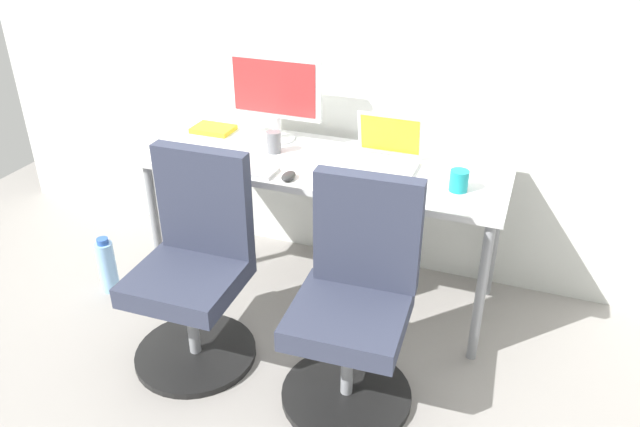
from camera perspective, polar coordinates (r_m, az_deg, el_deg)
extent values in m
plane|color=gray|center=(3.27, 0.31, -6.92)|extent=(5.28, 5.28, 0.00)
cube|color=silver|center=(3.09, 3.01, 17.35)|extent=(4.40, 0.04, 2.60)
cube|color=silver|center=(2.92, 0.35, 4.60)|extent=(1.72, 0.62, 0.03)
cylinder|color=gray|center=(3.22, -14.95, -1.21)|extent=(0.04, 0.04, 0.70)
cylinder|color=gray|center=(2.73, 14.63, -7.17)|extent=(0.04, 0.04, 0.70)
cylinder|color=gray|center=(3.61, -10.35, 2.64)|extent=(0.04, 0.04, 0.70)
cylinder|color=gray|center=(3.17, 15.88, -1.91)|extent=(0.04, 0.04, 0.70)
cylinder|color=black|center=(2.91, -11.39, -12.54)|extent=(0.54, 0.54, 0.03)
cylinder|color=gray|center=(2.79, -11.76, -9.68)|extent=(0.05, 0.05, 0.34)
cube|color=#33384C|center=(2.67, -12.21, -6.04)|extent=(0.45, 0.45, 0.09)
cube|color=#33384C|center=(2.65, -10.68, 1.12)|extent=(0.42, 0.08, 0.48)
cylinder|color=black|center=(2.67, 2.45, -16.34)|extent=(0.54, 0.54, 0.03)
cylinder|color=gray|center=(2.54, 2.53, -13.39)|extent=(0.05, 0.05, 0.34)
cube|color=#33384C|center=(2.41, 2.64, -9.59)|extent=(0.46, 0.46, 0.09)
cube|color=#33384C|center=(2.39, 4.39, -1.66)|extent=(0.42, 0.09, 0.48)
cylinder|color=#8CBFF2|center=(3.37, -19.06, -4.69)|extent=(0.09, 0.09, 0.28)
cylinder|color=#2D59B2|center=(3.29, -19.48, -2.43)|extent=(0.06, 0.06, 0.03)
cylinder|color=silver|center=(3.17, -4.01, 6.94)|extent=(0.18, 0.18, 0.01)
cylinder|color=silver|center=(3.14, -4.04, 7.97)|extent=(0.04, 0.04, 0.11)
cube|color=silver|center=(3.08, -4.18, 11.64)|extent=(0.48, 0.03, 0.31)
cube|color=red|center=(3.06, -4.31, 11.55)|extent=(0.43, 0.00, 0.26)
cube|color=silver|center=(2.84, 5.70, 4.27)|extent=(0.31, 0.22, 0.02)
cube|color=silver|center=(2.91, 6.51, 7.27)|extent=(0.31, 0.05, 0.21)
cube|color=yellow|center=(2.91, 6.48, 7.25)|extent=(0.28, 0.04, 0.18)
cube|color=#B7B7B7|center=(2.83, -7.38, 4.14)|extent=(0.34, 0.12, 0.02)
cube|color=silver|center=(2.63, 4.25, 2.28)|extent=(0.34, 0.12, 0.02)
ellipsoid|color=#2D2D2D|center=(2.72, -2.94, 3.48)|extent=(0.06, 0.10, 0.03)
ellipsoid|color=#B7B7B7|center=(3.05, -11.66, 5.76)|extent=(0.06, 0.10, 0.03)
cylinder|color=teal|center=(2.67, 12.73, 2.98)|extent=(0.08, 0.08, 0.09)
cylinder|color=slate|center=(3.00, -4.31, 6.61)|extent=(0.07, 0.07, 0.10)
cube|color=yellow|center=(3.31, -9.84, 7.71)|extent=(0.21, 0.15, 0.03)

